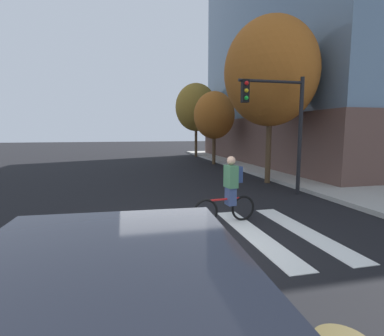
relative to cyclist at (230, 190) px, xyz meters
name	(u,v)px	position (x,y,z in m)	size (l,w,h in m)	color
ground_plane	(182,242)	(-1.42, -1.01, -0.84)	(120.00, 120.00, 0.00)	black
crosswalk_stripes	(202,240)	(-0.98, -1.01, -0.84)	(5.38, 3.72, 0.01)	silver
cyclist	(230,190)	(0.00, 0.00, 0.00)	(1.70, 0.39, 1.69)	black
traffic_light_near	(280,115)	(2.81, 2.58, 2.02)	(2.47, 0.28, 4.20)	black
fire_hydrant	(320,170)	(6.16, 4.72, -0.31)	(0.33, 0.22, 0.78)	gold
street_tree_near	(271,72)	(3.70, 5.02, 3.97)	(4.01, 4.01, 7.12)	#4C3823
street_tree_mid	(214,115)	(3.60, 12.66, 2.54)	(2.82, 2.82, 5.01)	#4C3823
street_tree_far	(196,107)	(3.85, 18.81, 3.56)	(3.66, 3.66, 6.51)	#4C3823
corner_building	(368,56)	(15.40, 12.19, 7.05)	(19.70, 19.11, 15.89)	brown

